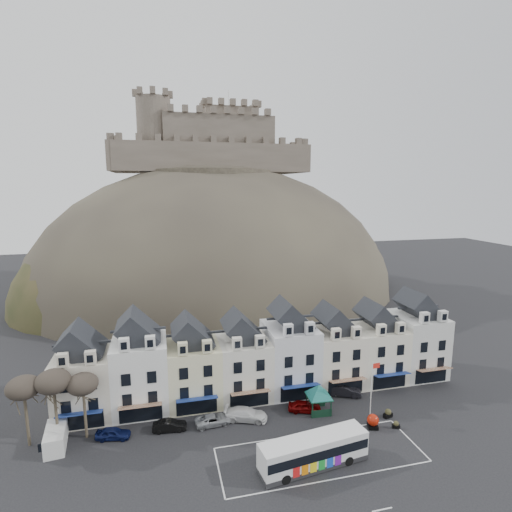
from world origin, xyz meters
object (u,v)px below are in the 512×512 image
Objects in this scene: flagpole at (372,386)px; car_black at (170,426)px; car_white at (246,414)px; car_navy at (113,433)px; red_buoy at (373,421)px; car_silver at (213,420)px; car_maroon at (305,406)px; car_charcoal at (344,390)px; bus_shelter at (319,391)px; bus at (314,450)px; white_van at (56,438)px.

car_black is at bearing 172.43° from flagpole.
flagpole is 15.97m from car_white.
car_navy is (-30.84, 3.25, -3.59)m from flagpole.
red_buoy is 0.33× the size of car_white.
car_silver is (5.19, 0.01, -0.04)m from car_black.
car_maroon reaches higher than car_navy.
flagpole reaches higher than car_maroon.
red_buoy is 30.45m from car_navy.
car_white is 1.12× the size of car_charcoal.
bus is at bearing -111.98° from bus_shelter.
bus is at bearing 166.67° from car_charcoal.
car_black is (-14.26, 9.73, -1.16)m from bus.
white_van is 12.35m from car_black.
flagpole is 1.57× the size of car_charcoal.
bus is 6.91× the size of red_buoy.
bus_shelter is 1.20× the size of white_van.
car_black is (-23.65, 5.24, -0.23)m from red_buoy.
car_navy is at bearing 147.08° from bus.
car_charcoal is (-0.87, 5.75, -3.47)m from flagpole.
red_buoy is at bearing -39.89° from bus_shelter.
car_white is at bearing -179.56° from bus_shelter.
car_navy is 6.35m from car_black.
bus_shelter reaches higher than car_white.
red_buoy is 0.44× the size of car_navy.
car_silver is (-9.06, 9.74, -1.20)m from bus.
red_buoy is 36.38m from white_van.
flagpole is 1.51× the size of white_van.
car_white is (9.25, 0.00, 0.12)m from car_black.
red_buoy is at bearing -96.75° from car_black.
car_navy is at bearing 170.10° from red_buoy.
car_maroon is at bearing -6.44° from white_van.
white_van reaches higher than car_navy.
car_maroon is (7.70, 0.00, -0.06)m from car_white.
bus is 3.00× the size of car_black.
car_black is at bearing 84.65° from car_silver.
car_maroon is (23.30, 0.00, 0.05)m from car_navy.
car_charcoal reaches higher than car_navy.
flagpole is (5.84, -2.75, 1.34)m from bus_shelter.
car_black is at bearing 167.52° from red_buoy.
car_navy is at bearing 118.90° from car_charcoal.
car_navy is 0.82× the size of car_charcoal.
bus is 15.44m from car_charcoal.
car_white is 1.27× the size of car_maroon.
red_buoy is 0.23× the size of flagpole.
car_navy is 23.30m from car_maroon.
flagpole is (10.24, 6.47, 2.44)m from bus.
car_white is (-9.40, 0.51, -2.15)m from bus_shelter.
car_silver is at bearing -178.68° from bus_shelter.
red_buoy is 7.74m from car_charcoal.
car_charcoal is (18.44, 2.49, 0.17)m from car_silver.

